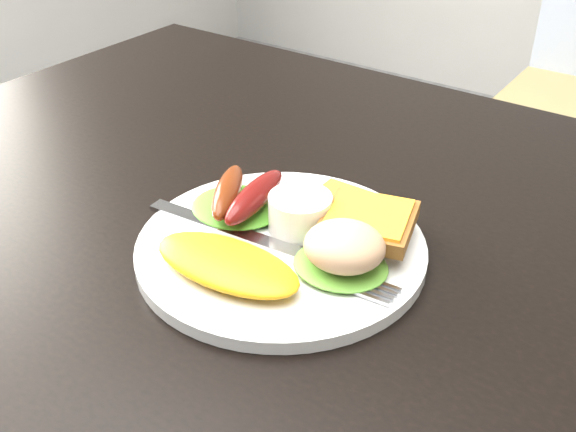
# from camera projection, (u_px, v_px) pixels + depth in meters

# --- Properties ---
(dining_table) EXTENTS (1.20, 0.80, 0.04)m
(dining_table) POSITION_uv_depth(u_px,v_px,m) (372.00, 291.00, 0.55)
(dining_table) COLOR black
(dining_table) RESTS_ON ground
(plate) EXTENTS (0.24, 0.24, 0.01)m
(plate) POSITION_uv_depth(u_px,v_px,m) (281.00, 248.00, 0.56)
(plate) COLOR white
(plate) RESTS_ON dining_table
(lettuce_left) EXTENTS (0.10, 0.09, 0.01)m
(lettuce_left) POSITION_uv_depth(u_px,v_px,m) (238.00, 207.00, 0.60)
(lettuce_left) COLOR #4A991D
(lettuce_left) RESTS_ON plate
(lettuce_right) EXTENTS (0.08, 0.08, 0.01)m
(lettuce_right) POSITION_uv_depth(u_px,v_px,m) (341.00, 265.00, 0.52)
(lettuce_right) COLOR #5B8C32
(lettuce_right) RESTS_ON plate
(omelette) EXTENTS (0.13, 0.07, 0.02)m
(omelette) POSITION_uv_depth(u_px,v_px,m) (227.00, 264.00, 0.51)
(omelette) COLOR gold
(omelette) RESTS_ON plate
(sausage_a) EXTENTS (0.06, 0.09, 0.02)m
(sausage_a) POSITION_uv_depth(u_px,v_px,m) (228.00, 191.00, 0.59)
(sausage_a) COLOR maroon
(sausage_a) RESTS_ON lettuce_left
(sausage_b) EXTENTS (0.04, 0.10, 0.02)m
(sausage_b) POSITION_uv_depth(u_px,v_px,m) (255.00, 196.00, 0.58)
(sausage_b) COLOR maroon
(sausage_b) RESTS_ON lettuce_left
(ramekin) EXTENTS (0.07, 0.07, 0.03)m
(ramekin) POSITION_uv_depth(u_px,v_px,m) (300.00, 213.00, 0.56)
(ramekin) COLOR white
(ramekin) RESTS_ON plate
(toast_a) EXTENTS (0.08, 0.08, 0.01)m
(toast_a) POSITION_uv_depth(u_px,v_px,m) (346.00, 218.00, 0.58)
(toast_a) COLOR brown
(toast_a) RESTS_ON plate
(toast_b) EXTENTS (0.09, 0.09, 0.01)m
(toast_b) POSITION_uv_depth(u_px,v_px,m) (368.00, 221.00, 0.55)
(toast_b) COLOR olive
(toast_b) RESTS_ON toast_a
(potato_salad) EXTENTS (0.08, 0.07, 0.03)m
(potato_salad) POSITION_uv_depth(u_px,v_px,m) (344.00, 246.00, 0.51)
(potato_salad) COLOR beige
(potato_salad) RESTS_ON lettuce_right
(fork) EXTENTS (0.18, 0.03, 0.00)m
(fork) POSITION_uv_depth(u_px,v_px,m) (236.00, 233.00, 0.57)
(fork) COLOR #ADAFB7
(fork) RESTS_ON plate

